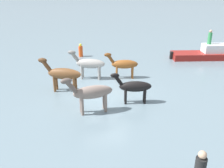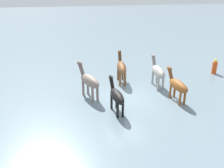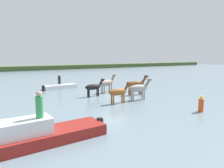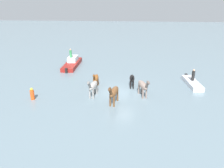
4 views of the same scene
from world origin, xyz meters
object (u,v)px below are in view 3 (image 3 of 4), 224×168
horse_chestnut_trailing (119,92)px  boat_skiff_near (60,87)px  horse_pinto_flank (94,87)px  boat_launch_far (40,136)px  buoy_channel_marker (201,105)px  horse_gray_outer (139,88)px  person_watcher_seated (59,80)px  horse_dark_mare (136,84)px  horse_mid_herd (107,83)px  person_boatman_standing (39,106)px

horse_chestnut_trailing → boat_skiff_near: horse_chestnut_trailing is taller
horse_chestnut_trailing → horse_pinto_flank: bearing=94.7°
boat_launch_far → buoy_channel_marker: size_ratio=5.33×
horse_gray_outer → person_watcher_seated: (-4.02, 10.01, 0.06)m
horse_dark_mare → boat_skiff_near: horse_dark_mare is taller
horse_gray_outer → horse_mid_herd: bearing=103.3°
horse_dark_mare → person_boatman_standing: person_boatman_standing is taller
person_boatman_standing → horse_mid_herd: bearing=46.0°
horse_gray_outer → boat_launch_far: bearing=-146.8°
boat_skiff_near → person_watcher_seated: bearing=147.8°
horse_mid_herd → horse_dark_mare: bearing=-72.0°
horse_mid_herd → person_boatman_standing: person_boatman_standing is taller
horse_chestnut_trailing → horse_gray_outer: 2.28m
boat_launch_far → buoy_channel_marker: bearing=174.3°
boat_launch_far → buoy_channel_marker: boat_launch_far is taller
horse_gray_outer → buoy_channel_marker: size_ratio=2.18×
horse_gray_outer → person_boatman_standing: bearing=-146.2°
horse_gray_outer → boat_skiff_near: (-3.96, 9.98, -0.90)m
horse_pinto_flank → buoy_channel_marker: (3.89, -8.95, -0.43)m
horse_pinto_flank → boat_skiff_near: horse_pinto_flank is taller
boat_skiff_near → boat_launch_far: bearing=-116.5°
horse_gray_outer → person_watcher_seated: 10.79m
boat_launch_far → person_watcher_seated: person_watcher_seated is taller
horse_pinto_flank → horse_chestnut_trailing: bearing=-85.8°
boat_launch_far → person_boatman_standing: person_boatman_standing is taller
person_boatman_standing → horse_pinto_flank: bearing=50.4°
horse_dark_mare → horse_gray_outer: 2.47m
buoy_channel_marker → person_boatman_standing: bearing=177.4°
horse_pinto_flank → person_boatman_standing: person_boatman_standing is taller
horse_dark_mare → boat_skiff_near: size_ratio=0.61×
person_watcher_seated → buoy_channel_marker: bearing=-71.2°
horse_mid_herd → horse_gray_outer: bearing=-101.7°
horse_gray_outer → boat_launch_far: horse_gray_outer is taller
boat_skiff_near → horse_pinto_flank: bearing=-83.9°
person_watcher_seated → buoy_channel_marker: (5.23, -15.37, -0.61)m
horse_pinto_flank → horse_chestnut_trailing: (0.39, -3.73, 0.03)m
horse_gray_outer → boat_launch_far: (-9.67, -4.74, -0.73)m
horse_pinto_flank → horse_mid_herd: size_ratio=0.87×
horse_dark_mare → horse_mid_herd: 3.16m
horse_mid_herd → buoy_channel_marker: horse_mid_herd is taller
horse_chestnut_trailing → person_watcher_seated: person_watcher_seated is taller
boat_launch_far → buoy_channel_marker: (10.88, -0.62, 0.18)m
horse_pinto_flank → horse_dark_mare: size_ratio=0.85×
horse_dark_mare → horse_chestnut_trailing: bearing=-138.3°
horse_mid_herd → buoy_channel_marker: bearing=-98.1°
horse_pinto_flank → person_boatman_standing: size_ratio=1.84×
horse_mid_herd → person_boatman_standing: (-9.16, -9.49, 0.69)m
horse_dark_mare → boat_skiff_near: (-5.31, 7.91, -0.94)m
horse_mid_herd → boat_skiff_near: size_ratio=0.59×
horse_chestnut_trailing → buoy_channel_marker: (3.50, -5.22, -0.46)m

